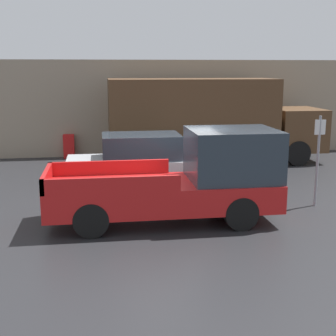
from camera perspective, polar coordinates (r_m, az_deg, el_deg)
The scene contains 7 objects.
ground_plane at distance 12.56m, azimuth 0.57°, elevation -5.12°, with size 60.00×60.00×0.00m, color #232326.
building_wall at distance 20.27m, azimuth -3.06°, elevation 7.30°, with size 28.00×0.15×4.06m.
pickup_truck at distance 11.45m, azimuth 2.36°, elevation -1.43°, with size 5.58×1.99×2.26m.
car at distance 14.67m, azimuth -3.60°, elevation 0.80°, with size 4.37×1.85×1.71m.
delivery_truck at distance 18.56m, azimuth 4.78°, elevation 6.05°, with size 8.49×2.42×3.31m.
parking_sign at distance 13.25m, azimuth 17.81°, elevation 1.41°, with size 0.30×0.07×2.48m.
newspaper_box at distance 20.09m, azimuth -11.98°, elevation 2.60°, with size 0.45×0.40×0.99m.
Camera 1 is at (-1.86, -11.85, 3.72)m, focal length 50.00 mm.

